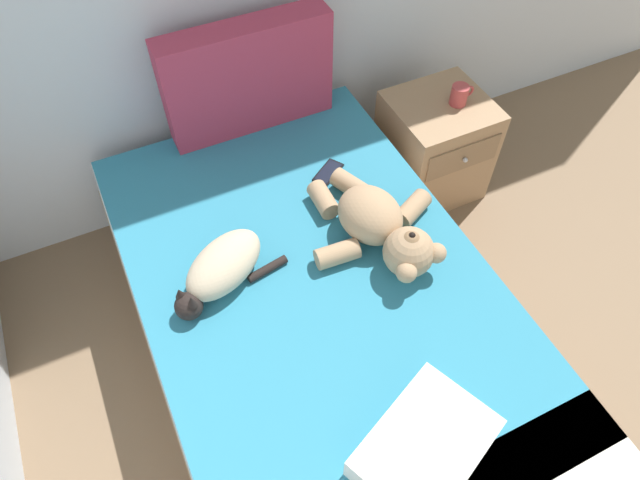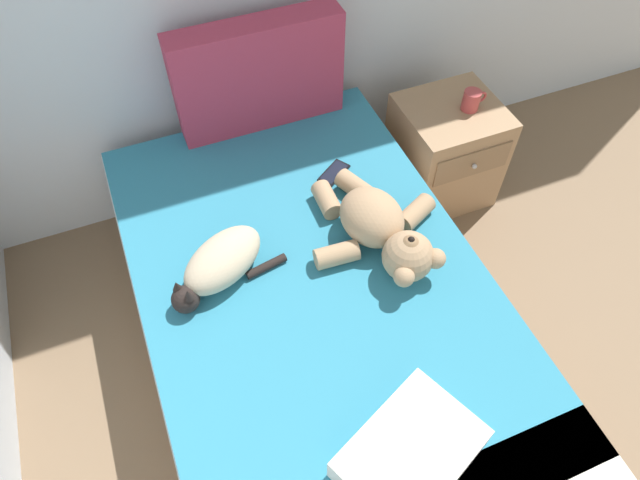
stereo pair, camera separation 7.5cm
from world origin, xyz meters
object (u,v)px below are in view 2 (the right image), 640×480
(cell_phone, at_px, (334,173))
(throw_pillow, at_px, (410,453))
(bed, at_px, (318,325))
(mug, at_px, (472,100))
(nightstand, at_px, (444,152))
(cat, at_px, (219,264))
(patterned_cushion, at_px, (259,75))
(teddy_bear, at_px, (381,229))

(cell_phone, relative_size, throw_pillow, 0.41)
(bed, distance_m, mug, 1.25)
(cell_phone, bearing_deg, nightstand, 12.89)
(bed, height_order, cat, cat)
(cell_phone, distance_m, mug, 0.75)
(cat, relative_size, throw_pillow, 1.10)
(cat, distance_m, nightstand, 1.38)
(throw_pillow, bearing_deg, nightstand, 54.92)
(cat, bearing_deg, throw_pillow, -68.79)
(patterned_cushion, relative_size, mug, 6.11)
(patterned_cushion, xyz_separation_m, cell_phone, (0.17, -0.44, -0.24))
(teddy_bear, bearing_deg, patterned_cushion, 102.23)
(teddy_bear, relative_size, mug, 5.22)
(patterned_cushion, relative_size, cell_phone, 4.50)
(patterned_cushion, distance_m, cat, 0.89)
(bed, distance_m, patterned_cushion, 1.09)
(patterned_cushion, height_order, cat, patterned_cushion)
(cat, height_order, cell_phone, cat)
(bed, xyz_separation_m, throw_pillow, (0.02, -0.65, 0.32))
(cat, relative_size, nightstand, 0.82)
(bed, height_order, patterned_cushion, patterned_cushion)
(bed, relative_size, mug, 17.47)
(mug, bearing_deg, teddy_bear, -143.21)
(teddy_bear, xyz_separation_m, throw_pillow, (-0.27, -0.76, -0.03))
(bed, xyz_separation_m, cat, (-0.30, 0.19, 0.33))
(bed, distance_m, cat, 0.49)
(bed, xyz_separation_m, cell_phone, (0.28, 0.51, 0.27))
(cat, bearing_deg, patterned_cushion, 61.47)
(nightstand, bearing_deg, bed, -144.96)
(bed, height_order, throw_pillow, throw_pillow)
(throw_pillow, bearing_deg, patterned_cushion, 86.83)
(bed, relative_size, cat, 4.77)
(nightstand, bearing_deg, patterned_cushion, 160.93)
(mug, bearing_deg, patterned_cushion, 161.05)
(bed, relative_size, throw_pillow, 5.24)
(teddy_bear, height_order, mug, teddy_bear)
(throw_pillow, distance_m, nightstand, 1.64)
(nightstand, bearing_deg, throw_pillow, -125.08)
(cat, distance_m, cell_phone, 0.67)
(bed, relative_size, patterned_cushion, 2.86)
(cat, bearing_deg, mug, 19.00)
(mug, bearing_deg, cat, -161.00)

